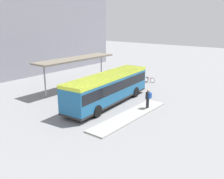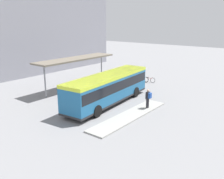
# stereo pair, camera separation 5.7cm
# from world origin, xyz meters

# --- Properties ---
(ground_plane) EXTENTS (120.00, 120.00, 0.00)m
(ground_plane) POSITION_xyz_m (0.00, 0.00, 0.00)
(ground_plane) COLOR gray
(curb_island) EXTENTS (9.55, 1.80, 0.12)m
(curb_island) POSITION_xyz_m (-1.52, -3.59, 0.06)
(curb_island) COLOR #9E9E99
(curb_island) RESTS_ON ground_plane
(city_bus) EXTENTS (11.49, 3.45, 2.96)m
(city_bus) POSITION_xyz_m (0.01, 0.00, 1.74)
(city_bus) COLOR #1E6093
(city_bus) RESTS_ON ground_plane
(pedestrian_waiting) EXTENTS (0.45, 0.47, 1.79)m
(pedestrian_waiting) POSITION_xyz_m (1.01, -3.89, 1.15)
(pedestrian_waiting) COLOR #232328
(pedestrian_waiting) RESTS_ON curb_island
(bicycle_red) EXTENTS (0.48, 1.63, 0.71)m
(bicycle_red) POSITION_xyz_m (10.21, 1.22, 0.35)
(bicycle_red) COLOR black
(bicycle_red) RESTS_ON ground_plane
(bicycle_black) EXTENTS (0.48, 1.80, 0.77)m
(bicycle_black) POSITION_xyz_m (9.78, 2.03, 0.39)
(bicycle_black) COLOR black
(bicycle_black) RESTS_ON ground_plane
(station_shelter) EXTENTS (10.87, 2.53, 3.71)m
(station_shelter) POSITION_xyz_m (2.13, 6.63, 3.55)
(station_shelter) COLOR #706656
(station_shelter) RESTS_ON ground_plane
(station_building) EXTENTS (28.24, 12.14, 13.92)m
(station_building) POSITION_xyz_m (5.74, 22.59, 6.96)
(station_building) COLOR gray
(station_building) RESTS_ON ground_plane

